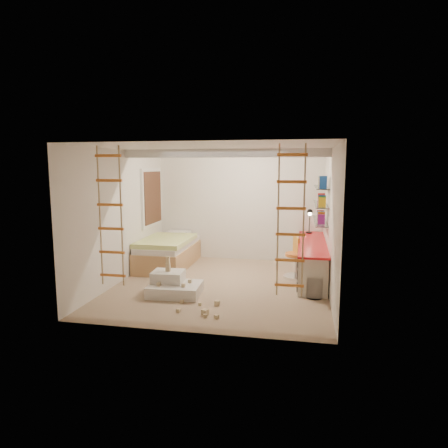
% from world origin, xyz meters
% --- Properties ---
extents(floor, '(4.50, 4.50, 0.00)m').
position_xyz_m(floor, '(0.00, 0.00, 0.00)').
color(floor, '#9E7F66').
rests_on(floor, ground).
extents(ceiling_beam, '(4.00, 0.18, 0.16)m').
position_xyz_m(ceiling_beam, '(0.00, 0.30, 2.52)').
color(ceiling_beam, white).
rests_on(ceiling_beam, ceiling).
extents(window_frame, '(0.06, 1.15, 1.35)m').
position_xyz_m(window_frame, '(-1.97, 1.50, 1.55)').
color(window_frame, white).
rests_on(window_frame, wall_left).
extents(window_blind, '(0.02, 1.00, 1.20)m').
position_xyz_m(window_blind, '(-1.93, 1.50, 1.55)').
color(window_blind, '#4C2D1E').
rests_on(window_blind, window_frame).
extents(rope_ladder_left, '(0.41, 0.04, 2.13)m').
position_xyz_m(rope_ladder_left, '(-1.35, -1.75, 1.52)').
color(rope_ladder_left, orange).
rests_on(rope_ladder_left, ceiling).
extents(rope_ladder_right, '(0.41, 0.04, 2.13)m').
position_xyz_m(rope_ladder_right, '(1.35, -1.75, 1.52)').
color(rope_ladder_right, orange).
rests_on(rope_ladder_right, ceiling).
extents(waste_bin, '(0.28, 0.28, 0.35)m').
position_xyz_m(waste_bin, '(1.75, -0.41, 0.18)').
color(waste_bin, white).
rests_on(waste_bin, floor).
extents(desk, '(0.56, 2.80, 0.75)m').
position_xyz_m(desk, '(1.72, 0.86, 0.40)').
color(desk, red).
rests_on(desk, floor).
extents(shelves, '(0.25, 1.80, 0.71)m').
position_xyz_m(shelves, '(1.87, 1.13, 1.50)').
color(shelves, white).
rests_on(shelves, wall_right).
extents(bed, '(1.02, 2.00, 0.69)m').
position_xyz_m(bed, '(-1.48, 1.23, 0.33)').
color(bed, '#AD7F51').
rests_on(bed, floor).
extents(task_lamp, '(0.14, 0.36, 0.57)m').
position_xyz_m(task_lamp, '(1.67, 1.82, 1.14)').
color(task_lamp, black).
rests_on(task_lamp, desk).
extents(swivel_chair, '(0.63, 0.63, 0.84)m').
position_xyz_m(swivel_chair, '(1.40, 0.79, 0.31)').
color(swivel_chair, '#CD6A27').
rests_on(swivel_chair, floor).
extents(play_platform, '(0.94, 0.75, 0.40)m').
position_xyz_m(play_platform, '(-0.73, -0.71, 0.16)').
color(play_platform, silver).
rests_on(play_platform, floor).
extents(toy_blocks, '(1.27, 1.14, 0.67)m').
position_xyz_m(toy_blocks, '(-0.36, -1.10, 0.21)').
color(toy_blocks, '#CCB284').
rests_on(toy_blocks, floor).
extents(books, '(0.14, 0.70, 0.92)m').
position_xyz_m(books, '(1.87, 1.13, 1.62)').
color(books, '#8C1E7F').
rests_on(books, shelves).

